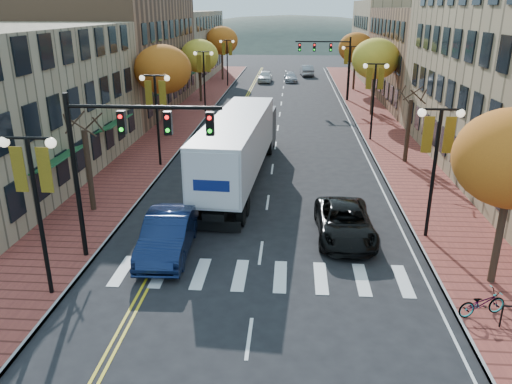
% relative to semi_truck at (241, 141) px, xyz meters
% --- Properties ---
extents(ground, '(200.00, 200.00, 0.00)m').
position_rel_semi_truck_xyz_m(ground, '(1.83, -13.69, -2.45)').
color(ground, black).
rests_on(ground, ground).
extents(sidewalk_left, '(4.00, 85.00, 0.15)m').
position_rel_semi_truck_xyz_m(sidewalk_left, '(-7.17, 18.81, -2.37)').
color(sidewalk_left, brown).
rests_on(sidewalk_left, ground).
extents(sidewalk_right, '(4.00, 85.00, 0.15)m').
position_rel_semi_truck_xyz_m(sidewalk_right, '(10.83, 18.81, -2.37)').
color(sidewalk_right, brown).
rests_on(sidewalk_right, ground).
extents(building_left_mid, '(12.00, 24.00, 11.00)m').
position_rel_semi_truck_xyz_m(building_left_mid, '(-15.17, 22.31, 3.05)').
color(building_left_mid, brown).
rests_on(building_left_mid, ground).
extents(building_left_far, '(12.00, 26.00, 9.50)m').
position_rel_semi_truck_xyz_m(building_left_far, '(-15.17, 47.31, 2.30)').
color(building_left_far, '#9E8966').
rests_on(building_left_far, ground).
extents(building_right_mid, '(15.00, 24.00, 10.00)m').
position_rel_semi_truck_xyz_m(building_right_mid, '(20.33, 28.31, 2.55)').
color(building_right_mid, brown).
rests_on(building_right_mid, ground).
extents(building_right_far, '(15.00, 20.00, 11.00)m').
position_rel_semi_truck_xyz_m(building_right_far, '(20.33, 50.31, 3.05)').
color(building_right_far, '#9E8966').
rests_on(building_right_far, ground).
extents(tree_left_a, '(0.28, 0.28, 4.20)m').
position_rel_semi_truck_xyz_m(tree_left_a, '(-7.17, -5.69, -0.20)').
color(tree_left_a, '#382619').
rests_on(tree_left_a, sidewalk_left).
extents(tree_left_b, '(4.48, 4.48, 7.21)m').
position_rel_semi_truck_xyz_m(tree_left_b, '(-7.17, 10.31, 3.00)').
color(tree_left_b, '#382619').
rests_on(tree_left_b, sidewalk_left).
extents(tree_left_c, '(4.16, 4.16, 6.69)m').
position_rel_semi_truck_xyz_m(tree_left_c, '(-7.17, 26.31, 2.61)').
color(tree_left_c, '#382619').
rests_on(tree_left_c, sidewalk_left).
extents(tree_left_d, '(4.61, 4.61, 7.42)m').
position_rel_semi_truck_xyz_m(tree_left_d, '(-7.17, 44.31, 3.15)').
color(tree_left_d, '#382619').
rests_on(tree_left_d, sidewalk_left).
extents(tree_right_b, '(0.28, 0.28, 4.20)m').
position_rel_semi_truck_xyz_m(tree_right_b, '(10.83, 4.31, -0.20)').
color(tree_right_b, '#382619').
rests_on(tree_right_b, sidewalk_right).
extents(tree_right_c, '(4.48, 4.48, 7.21)m').
position_rel_semi_truck_xyz_m(tree_right_c, '(10.83, 20.31, 3.00)').
color(tree_right_c, '#382619').
rests_on(tree_right_c, sidewalk_right).
extents(tree_right_d, '(4.35, 4.35, 7.00)m').
position_rel_semi_truck_xyz_m(tree_right_d, '(10.83, 36.31, 2.84)').
color(tree_right_d, '#382619').
rests_on(tree_right_d, sidewalk_right).
extents(lamp_left_a, '(1.96, 0.36, 6.05)m').
position_rel_semi_truck_xyz_m(lamp_left_a, '(-5.67, -13.69, 1.84)').
color(lamp_left_a, black).
rests_on(lamp_left_a, ground).
extents(lamp_left_b, '(1.96, 0.36, 6.05)m').
position_rel_semi_truck_xyz_m(lamp_left_b, '(-5.67, 2.31, 1.84)').
color(lamp_left_b, black).
rests_on(lamp_left_b, ground).
extents(lamp_left_c, '(1.96, 0.36, 6.05)m').
position_rel_semi_truck_xyz_m(lamp_left_c, '(-5.67, 20.31, 1.84)').
color(lamp_left_c, black).
rests_on(lamp_left_c, ground).
extents(lamp_left_d, '(1.96, 0.36, 6.05)m').
position_rel_semi_truck_xyz_m(lamp_left_d, '(-5.67, 38.31, 1.84)').
color(lamp_left_d, black).
rests_on(lamp_left_d, ground).
extents(lamp_right_a, '(1.96, 0.36, 6.05)m').
position_rel_semi_truck_xyz_m(lamp_right_a, '(9.33, -7.69, 1.84)').
color(lamp_right_a, black).
rests_on(lamp_right_a, ground).
extents(lamp_right_b, '(1.96, 0.36, 6.05)m').
position_rel_semi_truck_xyz_m(lamp_right_b, '(9.33, 10.31, 1.84)').
color(lamp_right_b, black).
rests_on(lamp_right_b, ground).
extents(lamp_right_c, '(1.96, 0.36, 6.05)m').
position_rel_semi_truck_xyz_m(lamp_right_c, '(9.33, 28.31, 1.84)').
color(lamp_right_c, black).
rests_on(lamp_right_c, ground).
extents(traffic_mast_near, '(6.10, 0.35, 7.00)m').
position_rel_semi_truck_xyz_m(traffic_mast_near, '(-3.65, -10.69, 2.47)').
color(traffic_mast_near, black).
rests_on(traffic_mast_near, ground).
extents(traffic_mast_far, '(6.10, 0.34, 7.00)m').
position_rel_semi_truck_xyz_m(traffic_mast_far, '(7.30, 28.31, 2.47)').
color(traffic_mast_far, black).
rests_on(traffic_mast_far, ground).
extents(semi_truck, '(3.70, 16.90, 4.19)m').
position_rel_semi_truck_xyz_m(semi_truck, '(0.00, 0.00, 0.00)').
color(semi_truck, black).
rests_on(semi_truck, ground).
extents(navy_sedan, '(2.08, 5.46, 1.78)m').
position_rel_semi_truck_xyz_m(navy_sedan, '(-2.15, -10.00, -1.56)').
color(navy_sedan, '#0E1938').
rests_on(navy_sedan, ground).
extents(black_suv, '(2.63, 5.51, 1.52)m').
position_rel_semi_truck_xyz_m(black_suv, '(5.57, -7.86, -1.69)').
color(black_suv, black).
rests_on(black_suv, ground).
extents(car_far_white, '(2.04, 4.72, 1.58)m').
position_rel_semi_truck_xyz_m(car_far_white, '(-0.88, 43.12, -1.66)').
color(car_far_white, white).
rests_on(car_far_white, ground).
extents(car_far_silver, '(2.01, 4.44, 1.26)m').
position_rel_semi_truck_xyz_m(car_far_silver, '(2.72, 43.74, -1.82)').
color(car_far_silver, '#B0AFB7').
rests_on(car_far_silver, ground).
extents(car_far_oncoming, '(2.17, 5.15, 1.66)m').
position_rel_semi_truck_xyz_m(car_far_oncoming, '(5.19, 50.41, -1.62)').
color(car_far_oncoming, '#919298').
rests_on(car_far_oncoming, ground).
extents(bicycle, '(1.87, 1.14, 0.93)m').
position_rel_semi_truck_xyz_m(bicycle, '(9.63, -14.04, -1.83)').
color(bicycle, gray).
rests_on(bicycle, sidewalk_right).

